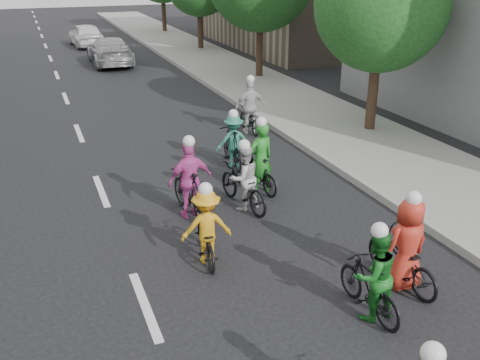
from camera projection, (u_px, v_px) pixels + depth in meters
ground at (145, 305)px, 8.74m from camera, size 120.00×120.00×0.00m
sidewalk_right at (299, 107)px, 20.01m from camera, size 4.00×80.00×0.15m
curb_right at (251, 112)px, 19.34m from camera, size 0.18×80.00×0.18m
tree_r_0 at (381, 5)px, 15.87m from camera, size 4.00×4.00×5.97m
cyclist_1 at (372, 281)px, 8.29m from camera, size 0.75×1.57×1.66m
cyclist_2 at (206, 232)px, 9.86m from camera, size 1.00×1.64×1.59m
cyclist_3 at (190, 187)px, 11.56m from camera, size 1.04×1.83×1.86m
cyclist_4 at (404, 253)px, 9.08m from camera, size 0.83×1.80×1.80m
cyclist_5 at (260, 166)px, 12.76m from camera, size 0.70×1.55×1.89m
cyclist_6 at (243, 183)px, 11.97m from camera, size 0.96×1.97×1.64m
cyclist_7 at (233, 144)px, 14.37m from camera, size 0.99×1.79×1.60m
cyclist_8 at (250, 113)px, 17.19m from camera, size 1.02×1.59×1.87m
follow_car_lead at (110, 51)px, 28.19m from camera, size 2.02×4.92×1.43m
follow_car_trail at (86, 35)px, 34.03m from camera, size 2.02×4.36×1.45m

